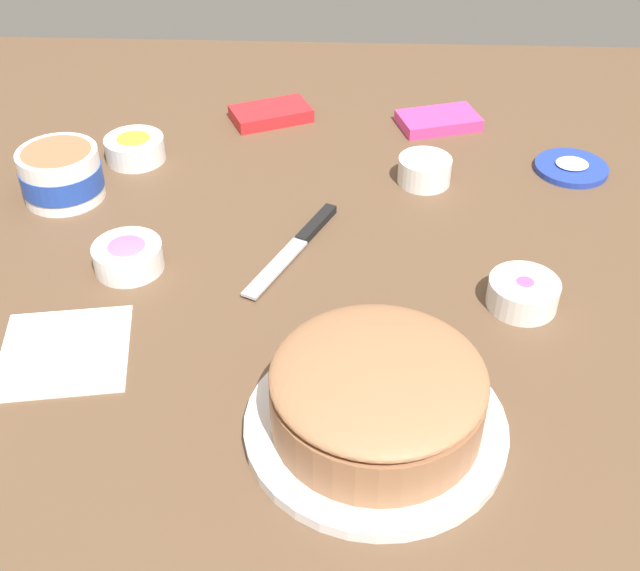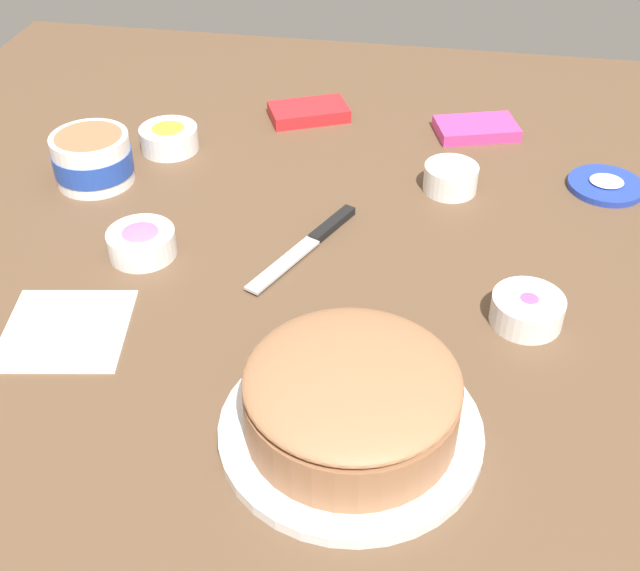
{
  "view_description": "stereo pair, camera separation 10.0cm",
  "coord_description": "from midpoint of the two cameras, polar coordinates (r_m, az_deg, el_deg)",
  "views": [
    {
      "loc": [
        -0.07,
        0.89,
        0.65
      ],
      "look_at": [
        -0.04,
        0.11,
        0.04
      ],
      "focal_mm": 45.15,
      "sensor_mm": 36.0,
      "label": 1
    },
    {
      "loc": [
        -0.17,
        0.88,
        0.65
      ],
      "look_at": [
        -0.04,
        0.11,
        0.04
      ],
      "focal_mm": 45.15,
      "sensor_mm": 36.0,
      "label": 2
    }
  ],
  "objects": [
    {
      "name": "sprinkle_bowl_orange",
      "position": [
        1.26,
        11.52,
        7.48
      ],
      "size": [
        0.08,
        0.08,
        0.04
      ],
      "color": "white",
      "rests_on": "ground_plane"
    },
    {
      "name": "candy_box_upper",
      "position": [
        1.46,
        1.2,
        12.14
      ],
      "size": [
        0.15,
        0.13,
        0.02
      ],
      "primitive_type": "cube",
      "rotation": [
        0.0,
        0.0,
        0.43
      ],
      "color": "red",
      "rests_on": "ground_plane"
    },
    {
      "name": "ground_plane",
      "position": [
        1.11,
        1.67,
        2.13
      ],
      "size": [
        1.54,
        1.54,
        0.0
      ],
      "primitive_type": "plane",
      "color": "brown"
    },
    {
      "name": "sprinkle_bowl_rainbow",
      "position": [
        1.03,
        17.2,
        -1.69
      ],
      "size": [
        0.09,
        0.09,
        0.04
      ],
      "color": "white",
      "rests_on": "ground_plane"
    },
    {
      "name": "sprinkle_bowl_yellow",
      "position": [
        1.36,
        -8.59,
        10.31
      ],
      "size": [
        0.1,
        0.1,
        0.04
      ],
      "color": "white",
      "rests_on": "ground_plane"
    },
    {
      "name": "paper_napkin",
      "position": [
        1.02,
        -14.93,
        -3.09
      ],
      "size": [
        0.17,
        0.17,
        0.01
      ],
      "primitive_type": "cube",
      "rotation": [
        0.0,
        0.0,
        0.17
      ],
      "color": "white",
      "rests_on": "ground_plane"
    },
    {
      "name": "frosting_tub_lid",
      "position": [
        1.34,
        21.64,
        6.57
      ],
      "size": [
        0.12,
        0.12,
        0.02
      ],
      "color": "#233DAD",
      "rests_on": "ground_plane"
    },
    {
      "name": "candy_box_lower",
      "position": [
        1.44,
        13.02,
        10.72
      ],
      "size": [
        0.15,
        0.12,
        0.02
      ],
      "primitive_type": "cube",
      "rotation": [
        0.0,
        0.0,
        0.31
      ],
      "color": "#E53D8E",
      "rests_on": "ground_plane"
    },
    {
      "name": "frosted_cake",
      "position": [
        0.84,
        5.69,
        -8.57
      ],
      "size": [
        0.28,
        0.28,
        0.1
      ],
      "color": "white",
      "rests_on": "ground_plane"
    },
    {
      "name": "spreading_knife",
      "position": [
        1.13,
        2.04,
        3.15
      ],
      "size": [
        0.12,
        0.22,
        0.01
      ],
      "color": "silver",
      "rests_on": "ground_plane"
    },
    {
      "name": "sprinkle_bowl_pink",
      "position": [
        1.11,
        -10.06,
        3.0
      ],
      "size": [
        0.09,
        0.09,
        0.04
      ],
      "color": "white",
      "rests_on": "ground_plane"
    },
    {
      "name": "frosting_tub",
      "position": [
        1.29,
        -13.7,
        8.7
      ],
      "size": [
        0.12,
        0.12,
        0.08
      ],
      "color": "white",
      "rests_on": "ground_plane"
    }
  ]
}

